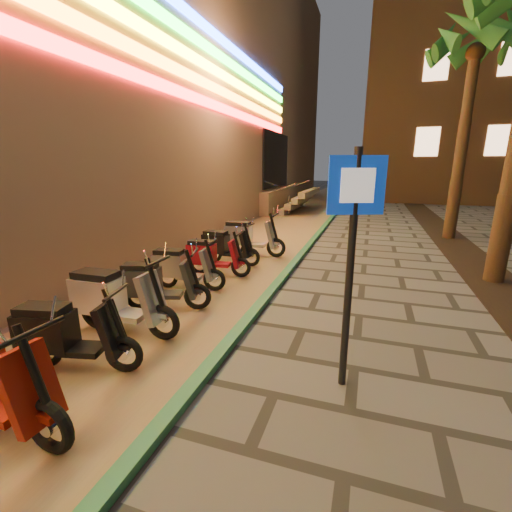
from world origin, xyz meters
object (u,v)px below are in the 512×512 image
(scooter_9, at_px, (211,256))
(scooter_10, at_px, (224,246))
(scooter_11, at_px, (247,237))
(scooter_5, at_px, (65,334))
(scooter_6, at_px, (113,299))
(scooter_7, at_px, (155,284))
(pedestrian_sign, at_px, (352,240))
(scooter_8, at_px, (180,267))

(scooter_9, xyz_separation_m, scooter_10, (-0.10, 1.00, 0.02))
(scooter_9, height_order, scooter_11, scooter_11)
(scooter_5, distance_m, scooter_11, 6.11)
(scooter_5, relative_size, scooter_6, 0.89)
(scooter_6, relative_size, scooter_10, 1.12)
(scooter_6, relative_size, scooter_7, 1.13)
(scooter_10, bearing_deg, scooter_5, -86.72)
(scooter_10, bearing_deg, pedestrian_sign, -49.28)
(scooter_5, height_order, scooter_7, scooter_7)
(scooter_6, bearing_deg, pedestrian_sign, -5.18)
(scooter_7, distance_m, scooter_11, 4.17)
(scooter_6, height_order, scooter_8, scooter_6)
(scooter_11, bearing_deg, scooter_6, -95.70)
(scooter_6, xyz_separation_m, scooter_7, (0.09, 0.94, -0.06))
(scooter_6, height_order, scooter_9, scooter_6)
(scooter_8, distance_m, scooter_9, 1.06)
(scooter_6, xyz_separation_m, scooter_10, (0.05, 4.07, -0.06))
(scooter_7, bearing_deg, scooter_5, -106.80)
(scooter_5, relative_size, scooter_11, 0.89)
(scooter_7, relative_size, scooter_10, 0.99)
(pedestrian_sign, relative_size, scooter_7, 1.72)
(scooter_5, distance_m, scooter_10, 5.08)
(scooter_6, distance_m, scooter_9, 3.08)
(scooter_9, relative_size, scooter_11, 0.86)
(scooter_5, relative_size, scooter_8, 1.02)
(pedestrian_sign, distance_m, scooter_9, 4.83)
(scooter_5, bearing_deg, pedestrian_sign, 0.25)
(scooter_5, bearing_deg, scooter_7, 78.02)
(scooter_6, xyz_separation_m, scooter_11, (0.33, 5.10, 0.00))
(scooter_6, relative_size, scooter_11, 1.00)
(pedestrian_sign, relative_size, scooter_8, 1.74)
(scooter_9, xyz_separation_m, scooter_11, (0.17, 2.03, 0.08))
(scooter_7, bearing_deg, pedestrian_sign, -37.02)
(scooter_6, bearing_deg, scooter_8, 89.98)
(scooter_5, height_order, scooter_6, scooter_6)
(pedestrian_sign, xyz_separation_m, scooter_10, (-3.39, 4.30, -1.25))
(scooter_7, height_order, scooter_9, scooter_7)
(scooter_7, distance_m, scooter_10, 3.13)
(pedestrian_sign, relative_size, scooter_10, 1.70)
(scooter_9, bearing_deg, scooter_7, -97.00)
(scooter_10, xyz_separation_m, scooter_11, (0.28, 1.03, 0.06))
(pedestrian_sign, bearing_deg, scooter_10, 106.29)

